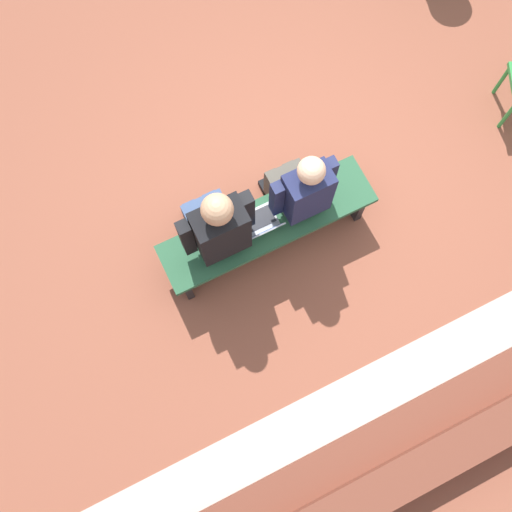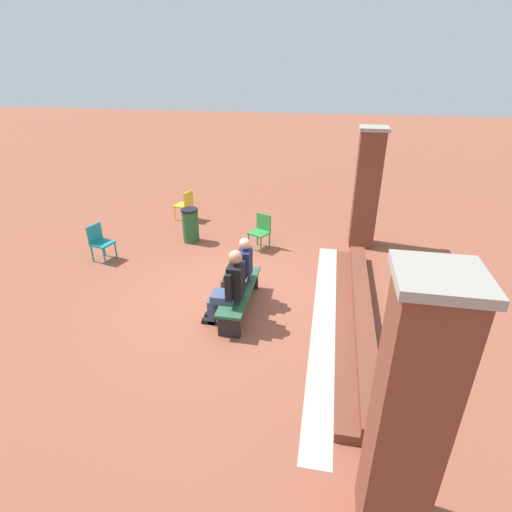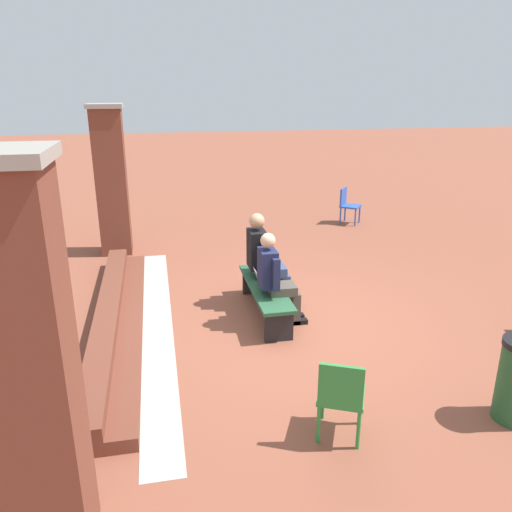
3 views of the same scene
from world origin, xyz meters
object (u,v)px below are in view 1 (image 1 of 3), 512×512
object	(u,v)px
person_student	(299,188)
laptop	(260,225)
bench	(267,226)
person_adult	(215,224)

from	to	relation	value
person_student	laptop	distance (m)	0.43
bench	person_student	distance (m)	0.47
person_adult	laptop	size ratio (longest dim) A/B	4.38
person_student	person_adult	xyz separation A→B (m)	(0.71, -0.01, 0.04)
bench	person_adult	size ratio (longest dim) A/B	1.29
person_student	laptop	world-z (taller)	person_student
person_student	person_adult	world-z (taller)	person_adult
person_adult	bench	bearing A→B (deg)	170.15
person_adult	laptop	bearing A→B (deg)	166.00
person_student	person_adult	distance (m)	0.71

